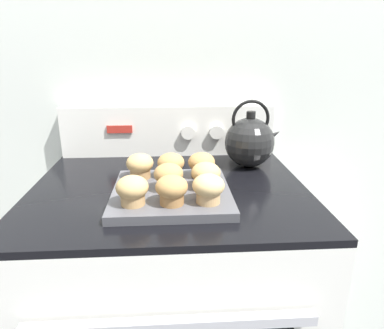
% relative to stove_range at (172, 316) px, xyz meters
% --- Properties ---
extents(wall_back, '(8.00, 0.05, 2.40)m').
position_rel_stove_range_xyz_m(wall_back, '(0.00, 0.35, 0.74)').
color(wall_back, silver).
rests_on(wall_back, ground_plane).
extents(stove_range, '(0.76, 0.68, 0.92)m').
position_rel_stove_range_xyz_m(stove_range, '(0.00, 0.00, 0.00)').
color(stove_range, white).
rests_on(stove_range, ground_plane).
extents(control_panel, '(0.74, 0.07, 0.18)m').
position_rel_stove_range_xyz_m(control_panel, '(0.00, 0.30, 0.55)').
color(control_panel, white).
rests_on(control_panel, stove_range).
extents(muffin_pan, '(0.30, 0.30, 0.02)m').
position_rel_stove_range_xyz_m(muffin_pan, '(0.01, -0.08, 0.47)').
color(muffin_pan, '#4C4C51').
rests_on(muffin_pan, stove_range).
extents(muffin_r0_c0, '(0.07, 0.07, 0.07)m').
position_rel_stove_range_xyz_m(muffin_r0_c0, '(-0.08, -0.17, 0.52)').
color(muffin_r0_c0, tan).
rests_on(muffin_r0_c0, muffin_pan).
extents(muffin_r0_c1, '(0.07, 0.07, 0.07)m').
position_rel_stove_range_xyz_m(muffin_r0_c1, '(0.01, -0.17, 0.52)').
color(muffin_r0_c1, olive).
rests_on(muffin_r0_c1, muffin_pan).
extents(muffin_r0_c2, '(0.07, 0.07, 0.07)m').
position_rel_stove_range_xyz_m(muffin_r0_c2, '(0.09, -0.17, 0.52)').
color(muffin_r0_c2, tan).
rests_on(muffin_r0_c2, muffin_pan).
extents(muffin_r1_c1, '(0.07, 0.07, 0.07)m').
position_rel_stove_range_xyz_m(muffin_r1_c1, '(0.00, -0.09, 0.52)').
color(muffin_r1_c1, tan).
rests_on(muffin_r1_c1, muffin_pan).
extents(muffin_r1_c2, '(0.07, 0.07, 0.07)m').
position_rel_stove_range_xyz_m(muffin_r1_c2, '(0.10, -0.08, 0.52)').
color(muffin_r1_c2, tan).
rests_on(muffin_r1_c2, muffin_pan).
extents(muffin_r2_c0, '(0.07, 0.07, 0.07)m').
position_rel_stove_range_xyz_m(muffin_r2_c0, '(-0.08, 0.00, 0.52)').
color(muffin_r2_c0, '#A37A4C').
rests_on(muffin_r2_c0, muffin_pan).
extents(muffin_r2_c1, '(0.07, 0.07, 0.07)m').
position_rel_stove_range_xyz_m(muffin_r2_c1, '(0.01, 0.00, 0.52)').
color(muffin_r2_c1, olive).
rests_on(muffin_r2_c1, muffin_pan).
extents(muffin_r2_c2, '(0.07, 0.07, 0.07)m').
position_rel_stove_range_xyz_m(muffin_r2_c2, '(0.09, 0.00, 0.52)').
color(muffin_r2_c2, olive).
rests_on(muffin_r2_c2, muffin_pan).
extents(tea_kettle, '(0.19, 0.16, 0.22)m').
position_rel_stove_range_xyz_m(tea_kettle, '(0.26, 0.15, 0.54)').
color(tea_kettle, black).
rests_on(tea_kettle, stove_range).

